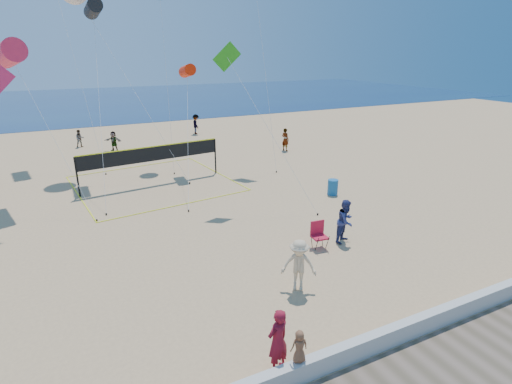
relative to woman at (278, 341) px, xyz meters
name	(u,v)px	position (x,y,z in m)	size (l,w,h in m)	color
ground	(257,312)	(0.58, 2.39, -0.91)	(120.00, 120.00, 0.00)	tan
ocean	(90,101)	(0.58, 64.39, -0.90)	(140.00, 50.00, 0.03)	navy
seawall	(309,368)	(0.58, -0.61, -0.61)	(32.00, 0.30, 0.60)	#B6B5B1
woman	(278,341)	(0.00, 0.00, 0.00)	(0.66, 0.44, 1.82)	maroon
toddler	(299,346)	(0.30, -0.55, 0.13)	(0.43, 0.28, 0.89)	brown
bystander_a	(346,221)	(6.25, 5.24, 0.05)	(0.93, 0.73, 1.92)	navy
bystander_b	(299,265)	(2.46, 2.94, 0.03)	(1.22, 0.70, 1.89)	#D2B58C
far_person_1	(114,141)	(-0.46, 27.13, -0.10)	(1.50, 0.48, 1.62)	gray
far_person_2	(285,140)	(12.29, 20.87, 0.03)	(0.68, 0.45, 1.87)	gray
far_person_3	(80,139)	(-2.91, 29.76, -0.17)	(0.72, 0.56, 1.49)	gray
far_person_4	(196,124)	(7.84, 30.83, 0.06)	(1.26, 0.72, 1.95)	gray
camp_chair	(318,233)	(4.90, 5.28, -0.26)	(0.68, 0.82, 1.28)	red
trash_barrel	(333,187)	(9.40, 10.38, -0.47)	(0.59, 0.59, 0.89)	#165A93
volleyball_net	(152,158)	(0.54, 16.95, 0.72)	(9.91, 9.78, 2.39)	black
kite_0	(9,54)	(-5.99, 17.33, 6.83)	(3.69, 6.58, 8.51)	#DE2648
kite_1	(93,9)	(-1.41, 20.64, 9.34)	(1.90, 8.87, 10.83)	black
kite_2	(187,71)	(3.68, 18.92, 5.72)	(3.01, 8.35, 7.12)	red
kite_4	(233,67)	(3.98, 12.05, 6.20)	(3.87, 4.31, 8.34)	#249418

